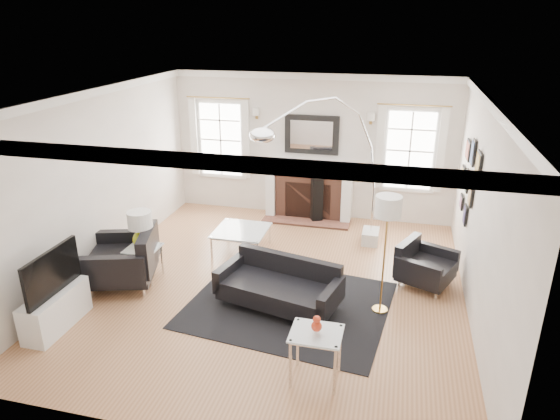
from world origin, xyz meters
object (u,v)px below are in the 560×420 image
(sofa, at_px, (280,286))
(arc_floor_lamp, at_px, (322,171))
(coffee_table, at_px, (241,231))
(armchair_left, at_px, (126,260))
(gourd_lamp, at_px, (141,227))
(fireplace, at_px, (309,192))
(armchair_right, at_px, (423,266))

(sofa, bearing_deg, arc_floor_lamp, 81.12)
(coffee_table, bearing_deg, armchair_left, -130.55)
(gourd_lamp, relative_size, arc_floor_lamp, 0.21)
(fireplace, distance_m, coffee_table, 1.95)
(armchair_left, distance_m, arc_floor_lamp, 3.31)
(sofa, relative_size, arc_floor_lamp, 0.66)
(coffee_table, height_order, gourd_lamp, gourd_lamp)
(armchair_left, bearing_deg, coffee_table, 49.45)
(arc_floor_lamp, bearing_deg, coffee_table, -172.38)
(fireplace, xyz_separation_m, coffee_table, (-0.84, -1.75, -0.19))
(sofa, xyz_separation_m, armchair_right, (1.92, 1.08, 0.01))
(sofa, distance_m, arc_floor_lamp, 2.10)
(armchair_right, bearing_deg, sofa, -150.69)
(armchair_right, xyz_separation_m, gourd_lamp, (-4.11, -0.83, 0.55))
(sofa, bearing_deg, gourd_lamp, 173.60)
(arc_floor_lamp, bearing_deg, armchair_left, -147.22)
(armchair_left, height_order, arc_floor_lamp, arc_floor_lamp)
(coffee_table, bearing_deg, armchair_right, -8.88)
(gourd_lamp, bearing_deg, fireplace, 57.27)
(sofa, distance_m, armchair_right, 2.20)
(gourd_lamp, bearing_deg, armchair_right, 11.45)
(arc_floor_lamp, bearing_deg, armchair_right, -21.32)
(sofa, bearing_deg, armchair_left, 179.26)
(fireplace, xyz_separation_m, gourd_lamp, (-1.96, -3.05, 0.31))
(fireplace, bearing_deg, gourd_lamp, -122.73)
(coffee_table, xyz_separation_m, gourd_lamp, (-1.13, -1.30, 0.50))
(armchair_left, bearing_deg, gourd_lamp, 52.02)
(gourd_lamp, bearing_deg, arc_floor_lamp, 30.98)
(coffee_table, bearing_deg, sofa, -55.45)
(fireplace, bearing_deg, coffee_table, -115.46)
(gourd_lamp, bearing_deg, coffee_table, 49.05)
(sofa, distance_m, armchair_left, 2.36)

